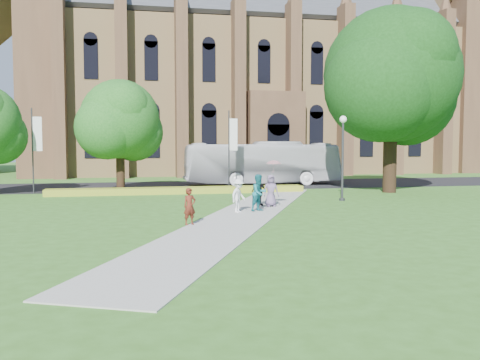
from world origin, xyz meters
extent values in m
plane|color=#34611D|center=(0.00, 0.00, 0.00)|extent=(160.00, 160.00, 0.00)
cube|color=black|center=(0.00, 20.00, 0.01)|extent=(160.00, 10.00, 0.02)
cube|color=#B2B2A8|center=(0.00, 1.00, 0.02)|extent=(15.58, 28.54, 0.04)
cube|color=gold|center=(-2.00, 13.20, 0.23)|extent=(18.00, 1.40, 0.45)
cube|color=brown|center=(10.00, 40.00, 8.50)|extent=(52.00, 16.00, 17.00)
cube|color=brown|center=(-14.50, 33.00, 10.50)|extent=(3.50, 3.50, 21.00)
cube|color=brown|center=(34.50, 33.00, 10.50)|extent=(3.50, 3.50, 21.00)
cube|color=brown|center=(10.00, 31.00, 4.50)|extent=(6.00, 2.50, 9.00)
cylinder|color=#38383D|center=(7.50, 6.50, 2.40)|extent=(0.14, 0.14, 4.80)
sphere|color=white|center=(7.50, 6.50, 5.02)|extent=(0.44, 0.44, 0.44)
cylinder|color=#38383D|center=(7.50, 6.50, 0.07)|extent=(0.36, 0.36, 0.15)
cylinder|color=#332114|center=(13.00, 11.00, 3.30)|extent=(0.96, 0.96, 6.60)
sphere|color=#11350E|center=(13.00, 11.00, 8.40)|extent=(9.60, 9.60, 9.60)
cylinder|color=#332114|center=(-6.00, 14.50, 2.06)|extent=(0.60, 0.60, 4.12)
sphere|color=#1A5118|center=(-6.00, 14.50, 5.25)|extent=(5.60, 5.60, 5.60)
cylinder|color=#38383D|center=(2.00, 15.20, 3.00)|extent=(0.10, 0.10, 6.00)
cube|color=white|center=(2.35, 15.20, 4.20)|extent=(0.60, 0.02, 2.40)
cylinder|color=#38383D|center=(-12.00, 15.20, 3.00)|extent=(0.10, 0.10, 6.00)
cube|color=white|center=(-11.65, 15.20, 4.20)|extent=(0.60, 0.02, 2.40)
imported|color=white|center=(5.68, 19.49, 1.86)|extent=(13.22, 3.19, 3.67)
imported|color=#582114|center=(-2.87, -1.52, 0.84)|extent=(0.68, 0.57, 1.60)
imported|color=#176D77|center=(1.19, 2.37, 1.00)|extent=(1.17, 1.09, 1.91)
imported|color=white|center=(0.03, 2.05, 0.90)|extent=(1.22, 1.25, 1.72)
imported|color=black|center=(1.76, 4.72, 0.84)|extent=(1.01, 0.67, 1.60)
imported|color=slate|center=(2.31, 4.18, 0.92)|extent=(0.87, 0.58, 1.76)
imported|color=#F1AABE|center=(2.49, 4.28, 2.16)|extent=(0.83, 0.83, 0.72)
camera|label=1|loc=(-5.42, -24.42, 3.59)|focal=40.00mm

